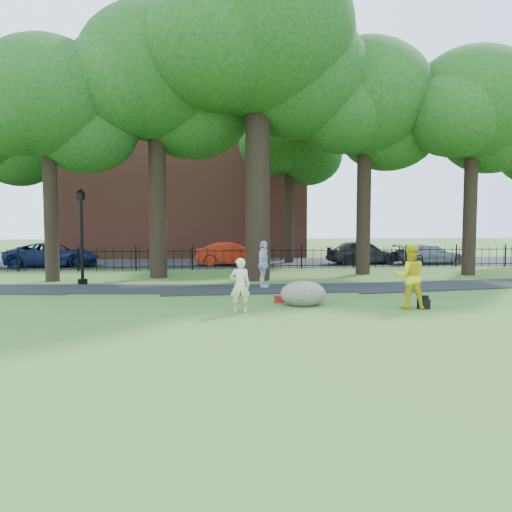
{
  "coord_description": "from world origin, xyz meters",
  "views": [
    {
      "loc": [
        -2.46,
        -15.06,
        2.63
      ],
      "look_at": [
        -0.62,
        2.0,
        1.43
      ],
      "focal_mm": 35.0,
      "sensor_mm": 36.0,
      "label": 1
    }
  ],
  "objects": [
    {
      "name": "iron_fence",
      "position": [
        0.0,
        12.0,
        0.6
      ],
      "size": [
        44.0,
        0.04,
        1.2
      ],
      "color": "black",
      "rests_on": "ground"
    },
    {
      "name": "woman",
      "position": [
        -1.39,
        -0.87,
        0.79
      ],
      "size": [
        0.6,
        0.41,
        1.58
      ],
      "primitive_type": "imported",
      "rotation": [
        0.0,
        0.0,
        3.09
      ],
      "color": "beige",
      "rests_on": "ground"
    },
    {
      "name": "backpack",
      "position": [
        4.16,
        -0.81,
        0.14
      ],
      "size": [
        0.44,
        0.36,
        0.29
      ],
      "primitive_type": "cube",
      "rotation": [
        0.0,
        0.0,
        -0.38
      ],
      "color": "black",
      "rests_on": "ground"
    },
    {
      "name": "ground",
      "position": [
        0.0,
        0.0,
        0.0
      ],
      "size": [
        120.0,
        120.0,
        0.0
      ],
      "primitive_type": "plane",
      "color": "#366222",
      "rests_on": "ground"
    },
    {
      "name": "tree_row",
      "position": [
        0.52,
        8.4,
        8.15
      ],
      "size": [
        26.82,
        7.96,
        12.42
      ],
      "color": "black",
      "rests_on": "ground"
    },
    {
      "name": "footpath",
      "position": [
        1.0,
        3.9,
        0.0
      ],
      "size": [
        36.07,
        3.85,
        0.03
      ],
      "primitive_type": "cube",
      "rotation": [
        0.0,
        0.0,
        0.03
      ],
      "color": "black",
      "rests_on": "ground"
    },
    {
      "name": "lamppost",
      "position": [
        -7.44,
        6.25,
        1.95
      ],
      "size": [
        0.39,
        0.39,
        3.97
      ],
      "rotation": [
        0.0,
        0.0,
        -0.36
      ],
      "color": "black",
      "rests_on": "ground"
    },
    {
      "name": "navy_van",
      "position": [
        -10.99,
        14.47,
        0.7
      ],
      "size": [
        5.26,
        2.78,
        1.41
      ],
      "primitive_type": "imported",
      "rotation": [
        0.0,
        0.0,
        1.66
      ],
      "color": "#0C193E",
      "rests_on": "ground"
    },
    {
      "name": "brick_building",
      "position": [
        -4.0,
        24.0,
        6.0
      ],
      "size": [
        18.0,
        8.0,
        12.0
      ],
      "primitive_type": "cube",
      "color": "brown",
      "rests_on": "ground"
    },
    {
      "name": "man",
      "position": [
        3.74,
        -0.74,
        0.97
      ],
      "size": [
        1.04,
        0.87,
        1.94
      ],
      "primitive_type": "imported",
      "rotation": [
        0.0,
        0.0,
        2.99
      ],
      "color": "gold",
      "rests_on": "ground"
    },
    {
      "name": "pedestrian",
      "position": [
        -0.07,
        4.35,
        0.93
      ],
      "size": [
        0.77,
        1.18,
        1.86
      ],
      "primitive_type": "imported",
      "rotation": [
        0.0,
        0.0,
        1.25
      ],
      "color": "silver",
      "rests_on": "ground"
    },
    {
      "name": "boulder",
      "position": [
        0.67,
        0.16,
        0.42
      ],
      "size": [
        1.7,
        1.49,
        0.84
      ],
      "primitive_type": "ellipsoid",
      "rotation": [
        0.0,
        0.0,
        -0.33
      ],
      "color": "gray",
      "rests_on": "ground"
    },
    {
      "name": "street",
      "position": [
        0.0,
        16.0,
        0.0
      ],
      "size": [
        80.0,
        7.0,
        0.02
      ],
      "primitive_type": "cube",
      "color": "black",
      "rests_on": "ground"
    },
    {
      "name": "big_tree",
      "position": [
        0.13,
        7.09,
        10.14
      ],
      "size": [
        10.08,
        8.61,
        14.37
      ],
      "color": "black",
      "rests_on": "ground"
    },
    {
      "name": "red_sedan",
      "position": [
        -0.71,
        14.36,
        0.71
      ],
      "size": [
        4.3,
        1.55,
        1.41
      ],
      "primitive_type": "imported",
      "rotation": [
        0.0,
        0.0,
        1.56
      ],
      "color": "#A11F0C",
      "rests_on": "ground"
    },
    {
      "name": "red_bag",
      "position": [
        0.0,
        0.73,
        0.11
      ],
      "size": [
        0.35,
        0.25,
        0.22
      ],
      "primitive_type": "cube",
      "rotation": [
        0.0,
        0.0,
        -0.16
      ],
      "color": "maroon",
      "rests_on": "ground"
    },
    {
      "name": "silver_car",
      "position": [
        11.4,
        14.12,
        0.62
      ],
      "size": [
        4.39,
        2.09,
        1.23
      ],
      "primitive_type": "imported",
      "rotation": [
        0.0,
        0.0,
        1.66
      ],
      "color": "gray",
      "rests_on": "ground"
    },
    {
      "name": "grey_car",
      "position": [
        7.31,
        14.54,
        0.75
      ],
      "size": [
        4.56,
        2.3,
        1.49
      ],
      "primitive_type": "imported",
      "rotation": [
        0.0,
        0.0,
        1.7
      ],
      "color": "black",
      "rests_on": "ground"
    }
  ]
}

